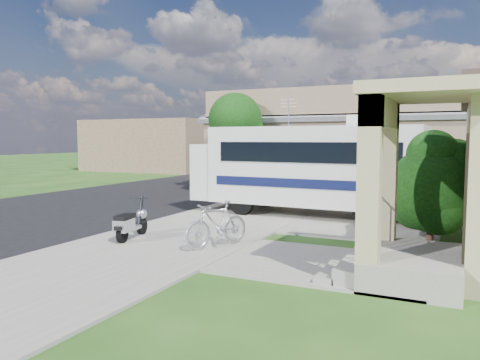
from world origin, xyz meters
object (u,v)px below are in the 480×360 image
at_px(van, 275,162).
at_px(scooter, 130,224).
at_px(motorhome, 307,166).
at_px(bicycle, 217,227).
at_px(pickup_truck, 238,170).
at_px(shrub, 435,186).
at_px(garden_hose, 369,260).

bearing_deg(van, scooter, -81.56).
bearing_deg(motorhome, bicycle, -93.16).
xyz_separation_m(scooter, pickup_truck, (-3.87, 14.20, 0.35)).
bearing_deg(motorhome, van, 116.17).
relative_size(scooter, pickup_truck, 0.26).
distance_m(pickup_truck, van, 7.00).
xyz_separation_m(scooter, bicycle, (2.30, 0.20, 0.07)).
xyz_separation_m(shrub, garden_hose, (-1.07, -2.49, -1.31)).
bearing_deg(bicycle, pickup_truck, 138.15).
relative_size(pickup_truck, van, 0.89).
height_order(pickup_truck, van, van).
distance_m(bicycle, van, 22.02).
distance_m(motorhome, scooter, 6.35).
xyz_separation_m(motorhome, pickup_truck, (-6.62, 8.60, -0.83)).
relative_size(bicycle, garden_hose, 4.51).
bearing_deg(van, bicycle, -75.59).
distance_m(motorhome, bicycle, 5.53).
relative_size(scooter, van, 0.23).
height_order(motorhome, pickup_truck, motorhome).
distance_m(shrub, van, 21.41).
xyz_separation_m(bicycle, garden_hose, (3.35, 0.19, -0.43)).
bearing_deg(motorhome, scooter, -114.51).
relative_size(van, garden_hose, 16.97).
relative_size(shrub, scooter, 1.81).
bearing_deg(van, motorhome, -68.67).
height_order(shrub, van, shrub).
relative_size(motorhome, garden_hose, 19.58).
distance_m(bicycle, garden_hose, 3.39).
distance_m(shrub, scooter, 7.37).
bearing_deg(motorhome, shrub, -32.84).
bearing_deg(scooter, garden_hose, -7.55).
distance_m(pickup_truck, garden_hose, 16.79).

